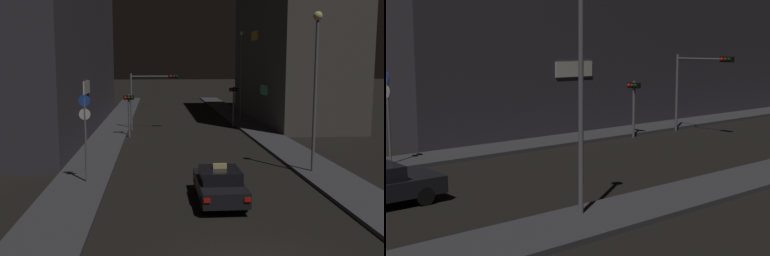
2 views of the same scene
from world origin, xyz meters
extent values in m
cube|color=#424247|center=(-6.06, 30.06, 0.09)|extent=(2.64, 64.13, 0.18)
cube|color=#424247|center=(6.06, 30.06, 0.09)|extent=(2.64, 64.13, 0.18)
cube|color=white|center=(-7.34, 21.67, 3.96)|extent=(0.08, 2.80, 0.90)
cube|color=#514C47|center=(10.84, 33.64, 9.05)|extent=(6.91, 22.15, 18.10)
cube|color=#26CC66|center=(7.34, 29.21, 3.26)|extent=(0.08, 2.80, 0.90)
cube|color=yellow|center=(7.34, 33.64, 8.33)|extent=(0.08, 2.80, 0.90)
cube|color=black|center=(0.09, 6.51, 0.62)|extent=(1.82, 4.41, 0.60)
cube|color=black|center=(0.09, 6.31, 1.17)|extent=(1.59, 1.99, 0.50)
cube|color=red|center=(-0.67, 4.29, 0.72)|extent=(0.24, 0.06, 0.16)
cube|color=red|center=(0.83, 4.28, 0.72)|extent=(0.24, 0.06, 0.16)
cylinder|color=black|center=(-0.70, 7.88, 0.32)|extent=(0.22, 0.64, 0.64)
cylinder|color=black|center=(0.90, 7.87, 0.32)|extent=(0.22, 0.64, 0.64)
cylinder|color=black|center=(-0.72, 5.15, 0.32)|extent=(0.22, 0.64, 0.64)
cylinder|color=black|center=(0.88, 5.14, 0.32)|extent=(0.22, 0.64, 0.64)
cube|color=#F4E08C|center=(0.09, 6.41, 1.52)|extent=(0.56, 0.18, 0.20)
cylinder|color=slate|center=(-4.49, 27.66, 2.40)|extent=(0.16, 0.16, 4.80)
cylinder|color=slate|center=(-2.69, 27.66, 4.55)|extent=(3.60, 0.10, 0.10)
cube|color=black|center=(-0.89, 27.66, 4.55)|extent=(0.80, 0.28, 0.32)
sphere|color=red|center=(-1.14, 27.49, 4.55)|extent=(0.20, 0.20, 0.20)
sphere|color=#3F2D0C|center=(-0.89, 27.49, 4.55)|extent=(0.20, 0.20, 0.20)
sphere|color=#0C3319|center=(-0.65, 27.49, 4.55)|extent=(0.20, 0.20, 0.20)
cylinder|color=slate|center=(-4.49, 23.78, 1.65)|extent=(0.16, 0.16, 3.30)
cube|color=black|center=(-4.49, 23.78, 3.05)|extent=(0.80, 0.28, 0.32)
sphere|color=red|center=(-4.74, 23.60, 3.05)|extent=(0.20, 0.20, 0.20)
sphere|color=#3F2D0C|center=(-4.49, 23.60, 3.05)|extent=(0.20, 0.20, 0.20)
sphere|color=#0C3319|center=(-4.24, 23.60, 3.05)|extent=(0.20, 0.20, 0.20)
cylinder|color=slate|center=(4.49, 28.81, 1.80)|extent=(0.16, 0.16, 3.59)
cube|color=black|center=(4.49, 28.81, 3.34)|extent=(0.80, 0.28, 0.32)
sphere|color=red|center=(4.24, 28.63, 3.34)|extent=(0.20, 0.20, 0.20)
sphere|color=#3F2D0C|center=(4.49, 28.63, 3.34)|extent=(0.20, 0.20, 0.20)
sphere|color=#0C3319|center=(4.74, 28.63, 3.34)|extent=(0.20, 0.20, 0.20)
cylinder|color=slate|center=(-5.73, 9.55, 2.15)|extent=(0.10, 0.10, 3.94)
cylinder|color=blue|center=(-5.73, 9.53, 3.97)|extent=(0.52, 0.03, 0.52)
cylinder|color=white|center=(-5.73, 9.53, 3.35)|extent=(0.52, 0.03, 0.52)
cylinder|color=slate|center=(5.53, 10.82, 3.96)|extent=(0.16, 0.16, 7.57)
sphere|color=#F4D88C|center=(5.53, 10.82, 7.98)|extent=(0.45, 0.45, 0.45)
cylinder|color=slate|center=(5.69, 31.63, 4.21)|extent=(0.16, 0.16, 8.06)
sphere|color=#F4D88C|center=(5.69, 31.63, 8.43)|extent=(0.39, 0.39, 0.39)
camera|label=1|loc=(-2.54, -11.93, 5.68)|focal=43.41mm
camera|label=2|loc=(18.69, -0.81, 5.39)|focal=54.40mm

